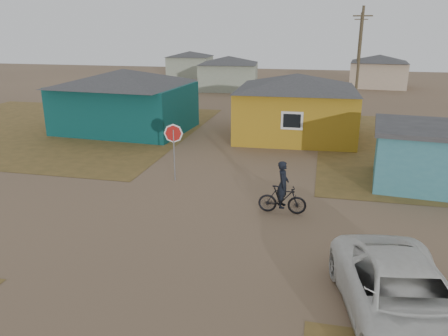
{
  "coord_description": "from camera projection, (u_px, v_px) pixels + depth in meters",
  "views": [
    {
      "loc": [
        4.04,
        -12.77,
        6.54
      ],
      "look_at": [
        0.48,
        3.0,
        1.3
      ],
      "focal_mm": 35.0,
      "sensor_mm": 36.0,
      "label": 1
    }
  ],
  "objects": [
    {
      "name": "vehicle",
      "position": [
        404.0,
        299.0,
        9.75
      ],
      "size": [
        3.35,
        5.74,
        1.5
      ],
      "primitive_type": "imported",
      "rotation": [
        0.0,
        0.0,
        0.16
      ],
      "color": "silver",
      "rests_on": "ground"
    },
    {
      "name": "cyclist",
      "position": [
        282.0,
        194.0,
        15.88
      ],
      "size": [
        1.76,
        0.64,
        1.99
      ],
      "color": "black",
      "rests_on": "ground"
    },
    {
      "name": "stop_sign",
      "position": [
        174.0,
        139.0,
        18.96
      ],
      "size": [
        0.82,
        0.25,
        2.57
      ],
      "color": "gray",
      "rests_on": "ground"
    },
    {
      "name": "grass_nw",
      "position": [
        49.0,
        128.0,
        29.71
      ],
      "size": [
        20.0,
        18.0,
        0.0
      ],
      "primitive_type": "cube",
      "color": "brown",
      "rests_on": "ground"
    },
    {
      "name": "house_pale_west",
      "position": [
        229.0,
        73.0,
        46.95
      ],
      "size": [
        7.04,
        6.15,
        3.6
      ],
      "color": "gray",
      "rests_on": "ground"
    },
    {
      "name": "ground",
      "position": [
        190.0,
        230.0,
        14.71
      ],
      "size": [
        120.0,
        120.0,
        0.0
      ],
      "primitive_type": "plane",
      "color": "brown"
    },
    {
      "name": "house_teal",
      "position": [
        125.0,
        99.0,
        28.39
      ],
      "size": [
        8.93,
        7.08,
        4.0
      ],
      "color": "#093635",
      "rests_on": "ground"
    },
    {
      "name": "house_yellow",
      "position": [
        296.0,
        105.0,
        26.56
      ],
      "size": [
        7.72,
        6.76,
        3.9
      ],
      "color": "#A87C19",
      "rests_on": "ground"
    },
    {
      "name": "utility_pole_far",
      "position": [
        358.0,
        50.0,
        47.13
      ],
      "size": [
        1.4,
        0.2,
        8.0
      ],
      "color": "brown",
      "rests_on": "ground"
    },
    {
      "name": "utility_pole_near",
      "position": [
        359.0,
        61.0,
        32.49
      ],
      "size": [
        1.4,
        0.2,
        8.0
      ],
      "color": "brown",
      "rests_on": "ground"
    },
    {
      "name": "house_pale_north",
      "position": [
        190.0,
        63.0,
        59.79
      ],
      "size": [
        6.28,
        5.81,
        3.4
      ],
      "color": "gray",
      "rests_on": "ground"
    },
    {
      "name": "house_beige_east",
      "position": [
        378.0,
        70.0,
        49.16
      ],
      "size": [
        6.95,
        6.05,
        3.6
      ],
      "color": "tan",
      "rests_on": "ground"
    }
  ]
}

